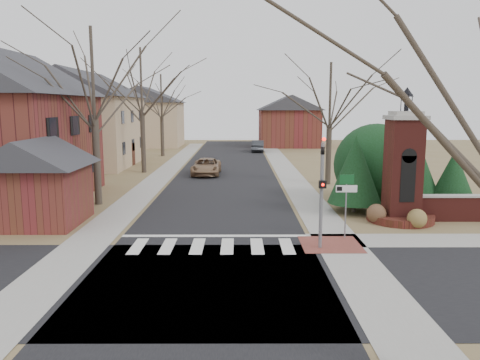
{
  "coord_description": "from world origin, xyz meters",
  "views": [
    {
      "loc": [
        1.07,
        -17.36,
        5.61
      ],
      "look_at": [
        1.12,
        6.0,
        1.88
      ],
      "focal_mm": 35.0,
      "sensor_mm": 36.0,
      "label": 1
    }
  ],
  "objects_px": {
    "traffic_signal_pole": "(322,184)",
    "distant_car": "(258,146)",
    "sign_post": "(346,193)",
    "brick_gate_monument": "(402,177)",
    "pickup_truck": "(206,167)"
  },
  "relations": [
    {
      "from": "traffic_signal_pole",
      "to": "pickup_truck",
      "type": "bearing_deg",
      "value": 106.44
    },
    {
      "from": "sign_post",
      "to": "distant_car",
      "type": "bearing_deg",
      "value": 93.29
    },
    {
      "from": "pickup_truck",
      "to": "distant_car",
      "type": "height_order",
      "value": "distant_car"
    },
    {
      "from": "brick_gate_monument",
      "to": "pickup_truck",
      "type": "bearing_deg",
      "value": 124.24
    },
    {
      "from": "brick_gate_monument",
      "to": "distant_car",
      "type": "xyz_separation_m",
      "value": [
        -5.6,
        35.11,
        -1.47
      ]
    },
    {
      "from": "sign_post",
      "to": "brick_gate_monument",
      "type": "distance_m",
      "value": 4.55
    },
    {
      "from": "traffic_signal_pole",
      "to": "sign_post",
      "type": "xyz_separation_m",
      "value": [
        1.29,
        1.41,
        -0.64
      ]
    },
    {
      "from": "sign_post",
      "to": "brick_gate_monument",
      "type": "bearing_deg",
      "value": 41.42
    },
    {
      "from": "sign_post",
      "to": "distant_car",
      "type": "xyz_separation_m",
      "value": [
        -2.19,
        38.11,
        -1.25
      ]
    },
    {
      "from": "brick_gate_monument",
      "to": "traffic_signal_pole",
      "type": "bearing_deg",
      "value": -136.76
    },
    {
      "from": "pickup_truck",
      "to": "distant_car",
      "type": "bearing_deg",
      "value": 76.38
    },
    {
      "from": "pickup_truck",
      "to": "traffic_signal_pole",
      "type": "bearing_deg",
      "value": -72.82
    },
    {
      "from": "sign_post",
      "to": "distant_car",
      "type": "distance_m",
      "value": 38.2
    },
    {
      "from": "traffic_signal_pole",
      "to": "sign_post",
      "type": "bearing_deg",
      "value": 47.57
    },
    {
      "from": "traffic_signal_pole",
      "to": "distant_car",
      "type": "height_order",
      "value": "traffic_signal_pole"
    }
  ]
}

